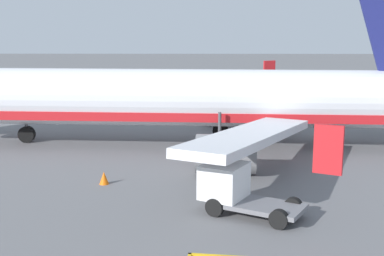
{
  "coord_description": "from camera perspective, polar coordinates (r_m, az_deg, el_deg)",
  "views": [
    {
      "loc": [
        -1.0,
        -12.88,
        8.39
      ],
      "look_at": [
        -1.26,
        14.25,
        2.8
      ],
      "focal_mm": 51.2,
      "sensor_mm": 36.0,
      "label": 1
    }
  ],
  "objects": [
    {
      "name": "traffic_cone_near_plane",
      "position": [
        28.16,
        -9.15,
        -5.16
      ],
      "size": [
        0.49,
        0.49,
        0.64
      ],
      "primitive_type": "cone",
      "color": "orange",
      "rests_on": "ground"
    },
    {
      "name": "airplane",
      "position": [
        35.62,
        0.61,
        3.03
      ],
      "size": [
        37.64,
        30.25,
        11.34
      ],
      "color": "silver",
      "rests_on": "ground"
    },
    {
      "name": "grass_strip",
      "position": [
        68.64,
        1.38,
        4.65
      ],
      "size": [
        220.0,
        28.0,
        0.06
      ],
      "primitive_type": "cube",
      "color": "#477A38",
      "rests_on": "ground"
    },
    {
      "name": "service_truck_beside_carts",
      "position": [
        23.81,
        4.42,
        -6.22
      ],
      "size": [
        4.75,
        3.78,
        2.1
      ],
      "color": "slate",
      "rests_on": "ground"
    }
  ]
}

